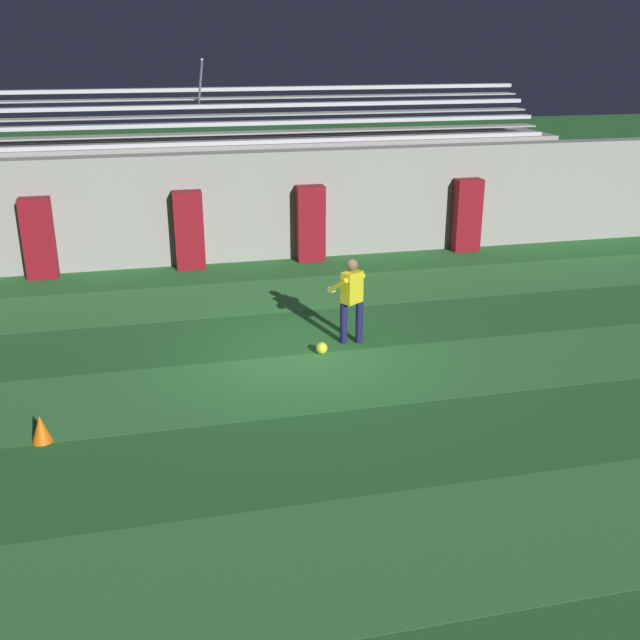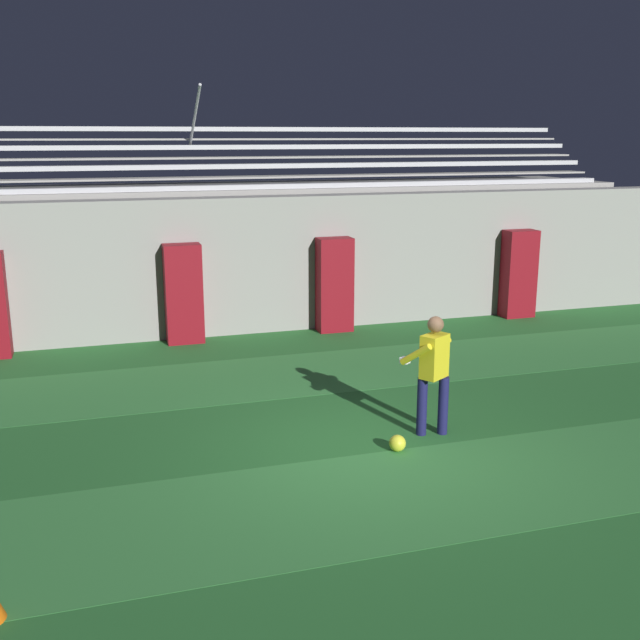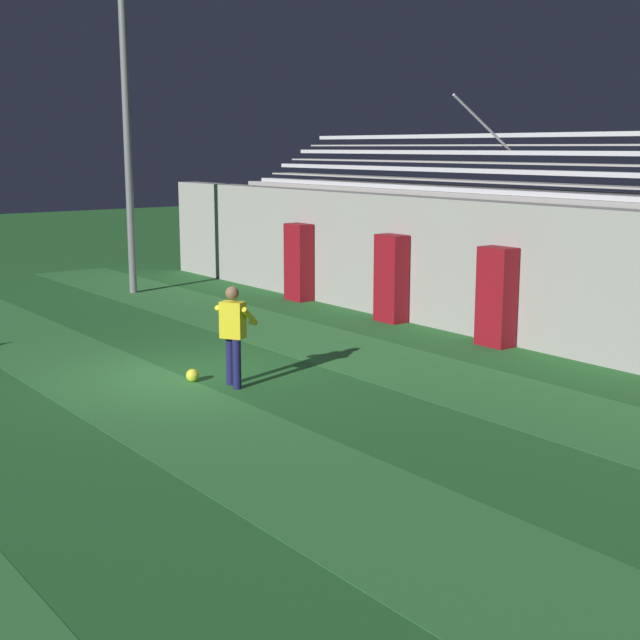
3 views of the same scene
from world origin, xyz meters
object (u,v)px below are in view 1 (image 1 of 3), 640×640
object	(u,v)px
padding_pillar_far_left	(39,238)
soccer_ball	(322,348)
padding_pillar_gate_left	(189,230)
goalkeeper	(351,295)
padding_pillar_gate_right	(310,224)
padding_pillar_far_right	(467,215)
traffic_cone	(41,429)

from	to	relation	value
padding_pillar_far_left	soccer_ball	bearing A→B (deg)	-47.99
padding_pillar_gate_left	goalkeeper	size ratio (longest dim) A/B	1.18
padding_pillar_gate_right	goalkeeper	world-z (taller)	padding_pillar_gate_right
padding_pillar_gate_left	padding_pillar_far_right	size ratio (longest dim) A/B	1.00
traffic_cone	padding_pillar_gate_left	bearing A→B (deg)	71.99
padding_pillar_gate_right	traffic_cone	distance (m)	10.25
padding_pillar_gate_right	padding_pillar_far_right	distance (m)	4.36
padding_pillar_far_left	goalkeeper	world-z (taller)	padding_pillar_far_left
padding_pillar_far_left	padding_pillar_far_right	xyz separation A→B (m)	(11.06, 0.00, 0.00)
padding_pillar_gate_left	soccer_ball	size ratio (longest dim) A/B	8.93
padding_pillar_far_left	traffic_cone	size ratio (longest dim) A/B	4.68
goalkeeper	traffic_cone	size ratio (longest dim) A/B	3.98
padding_pillar_gate_left	padding_pillar_far_right	xyz separation A→B (m)	(7.49, 0.00, 0.00)
padding_pillar_gate_left	padding_pillar_far_left	distance (m)	3.58
soccer_ball	padding_pillar_gate_right	bearing A→B (deg)	79.39
soccer_ball	traffic_cone	distance (m)	5.20
padding_pillar_gate_right	soccer_ball	distance (m)	6.33
soccer_ball	padding_pillar_far_left	bearing A→B (deg)	132.01
padding_pillar_gate_right	padding_pillar_gate_left	bearing A→B (deg)	180.00
padding_pillar_far_left	goalkeeper	size ratio (longest dim) A/B	1.18
padding_pillar_far_right	goalkeeper	size ratio (longest dim) A/B	1.18
padding_pillar_gate_left	padding_pillar_gate_right	world-z (taller)	same
padding_pillar_far_right	traffic_cone	distance (m)	13.23
padding_pillar_gate_left	padding_pillar_gate_right	xyz separation A→B (m)	(3.12, 0.00, 0.00)
soccer_ball	traffic_cone	size ratio (longest dim) A/B	0.52
padding_pillar_gate_left	padding_pillar_far_right	distance (m)	7.49
padding_pillar_gate_right	soccer_ball	world-z (taller)	padding_pillar_gate_right
traffic_cone	padding_pillar_far_right	bearing A→B (deg)	39.39
padding_pillar_far_left	traffic_cone	distance (m)	8.46
padding_pillar_far_left	traffic_cone	bearing A→B (deg)	-84.19
traffic_cone	padding_pillar_gate_right	bearing A→B (deg)	55.10
padding_pillar_far_right	goalkeeper	distance (m)	7.52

